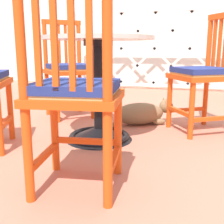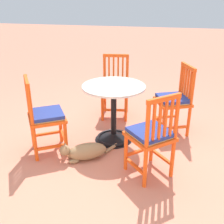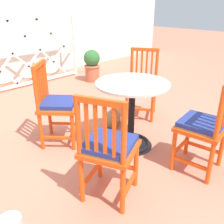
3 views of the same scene
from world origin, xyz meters
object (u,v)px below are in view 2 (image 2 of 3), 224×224
Objects in this scene: cafe_table at (114,119)px; orange_chair_near_fence at (151,136)px; tabby_cat at (84,152)px; orange_chair_at_corner at (45,117)px; orange_chair_facing_out at (115,88)px; orange_chair_by_planter at (174,101)px.

orange_chair_near_fence is (-0.51, 0.63, 0.16)m from cafe_table.
orange_chair_near_fence reaches higher than cafe_table.
cafe_table is at bearing -115.02° from tabby_cat.
orange_chair_facing_out is at bearing -116.51° from orange_chair_at_corner.
cafe_table is 0.83× the size of orange_chair_at_corner.
orange_chair_facing_out is (0.86, -0.35, 0.00)m from orange_chair_by_planter.
orange_chair_by_planter is 1.00× the size of orange_chair_facing_out.
cafe_table is 0.85m from orange_chair_at_corner.
orange_chair_near_fence is at bearing 170.39° from orange_chair_at_corner.
orange_chair_near_fence is at bearing 170.54° from tabby_cat.
orange_chair_by_planter is 0.93m from orange_chair_facing_out.
orange_chair_at_corner is at bearing 29.53° from orange_chair_by_planter.
orange_chair_by_planter is 1.00× the size of orange_chair_near_fence.
cafe_table is at bearing -149.10° from orange_chair_at_corner.
orange_chair_by_planter is 1.04m from orange_chair_near_fence.
orange_chair_at_corner is at bearing 30.90° from cafe_table.
orange_chair_near_fence is at bearing 128.74° from cafe_table.
tabby_cat is at bearing -9.46° from orange_chair_near_fence.
cafe_table is 0.83× the size of orange_chair_facing_out.
tabby_cat is at bearing 42.96° from orange_chair_by_planter.
orange_chair_by_planter is at bearing -102.06° from orange_chair_near_fence.
orange_chair_at_corner reaches higher than cafe_table.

